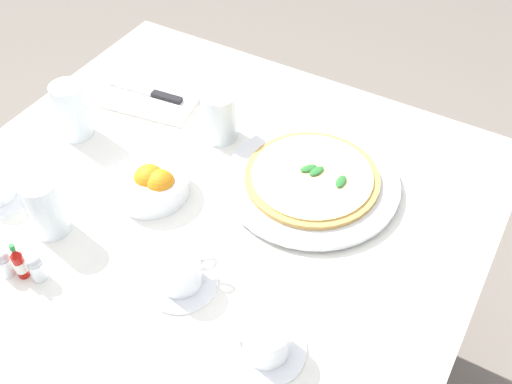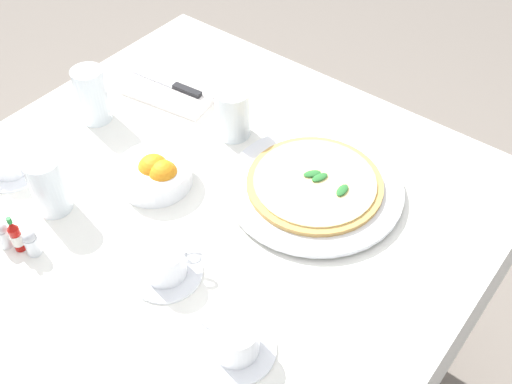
% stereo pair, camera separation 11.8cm
% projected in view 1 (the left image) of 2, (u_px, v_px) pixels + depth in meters
% --- Properties ---
extents(dining_table, '(1.05, 1.05, 0.75)m').
position_uv_depth(dining_table, '(203.00, 258.00, 1.27)').
color(dining_table, white).
rests_on(dining_table, ground_plane).
extents(pizza_plate, '(0.35, 0.35, 0.02)m').
position_uv_depth(pizza_plate, '(312.00, 182.00, 1.21)').
color(pizza_plate, white).
rests_on(pizza_plate, dining_table).
extents(pizza, '(0.27, 0.27, 0.02)m').
position_uv_depth(pizza, '(312.00, 177.00, 1.20)').
color(pizza, tan).
rests_on(pizza, pizza_plate).
extents(coffee_cup_center_back, '(0.13, 0.13, 0.07)m').
position_uv_depth(coffee_cup_center_back, '(266.00, 341.00, 0.94)').
color(coffee_cup_center_back, white).
rests_on(coffee_cup_center_back, dining_table).
extents(coffee_cup_back_corner, '(0.13, 0.13, 0.07)m').
position_uv_depth(coffee_cup_back_corner, '(180.00, 273.00, 1.03)').
color(coffee_cup_back_corner, white).
rests_on(coffee_cup_back_corner, dining_table).
extents(water_glass_far_right, '(0.08, 0.08, 0.11)m').
position_uv_depth(water_glass_far_right, '(219.00, 118.00, 1.29)').
color(water_glass_far_right, white).
rests_on(water_glass_far_right, dining_table).
extents(water_glass_right_edge, '(0.07, 0.07, 0.13)m').
position_uv_depth(water_glass_right_edge, '(72.00, 113.00, 1.29)').
color(water_glass_right_edge, white).
rests_on(water_glass_right_edge, dining_table).
extents(water_glass_near_right, '(0.07, 0.07, 0.12)m').
position_uv_depth(water_glass_near_right, '(46.00, 210.00, 1.10)').
color(water_glass_near_right, white).
rests_on(water_glass_near_right, dining_table).
extents(napkin_folded, '(0.24, 0.16, 0.02)m').
position_uv_depth(napkin_folded, '(150.00, 97.00, 1.41)').
color(napkin_folded, white).
rests_on(napkin_folded, dining_table).
extents(dinner_knife, '(0.20, 0.04, 0.01)m').
position_uv_depth(dinner_knife, '(148.00, 92.00, 1.40)').
color(dinner_knife, silver).
rests_on(dinner_knife, napkin_folded).
extents(citrus_bowl, '(0.15, 0.15, 0.07)m').
position_uv_depth(citrus_bowl, '(152.00, 184.00, 1.18)').
color(citrus_bowl, white).
rests_on(citrus_bowl, dining_table).
extents(hot_sauce_bottle, '(0.02, 0.02, 0.08)m').
position_uv_depth(hot_sauce_bottle, '(19.00, 263.00, 1.04)').
color(hot_sauce_bottle, '#B7140F').
rests_on(hot_sauce_bottle, dining_table).
extents(salt_shaker, '(0.03, 0.03, 0.06)m').
position_uv_depth(salt_shaker, '(5.00, 264.00, 1.05)').
color(salt_shaker, white).
rests_on(salt_shaker, dining_table).
extents(pepper_shaker, '(0.03, 0.03, 0.06)m').
position_uv_depth(pepper_shaker, '(37.00, 269.00, 1.04)').
color(pepper_shaker, white).
rests_on(pepper_shaker, dining_table).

